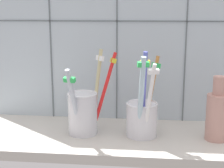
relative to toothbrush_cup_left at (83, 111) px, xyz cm
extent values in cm
cube|color=#BCB7AD|center=(6.18, 0.06, -6.13)|extent=(64.00, 22.00, 2.00)
cube|color=#B2C1CC|center=(6.18, 12.06, 15.37)|extent=(64.00, 2.00, 45.00)
cube|color=slate|center=(-9.82, 10.96, 15.37)|extent=(0.30, 0.20, 45.00)
cube|color=slate|center=(6.18, 10.96, 15.37)|extent=(0.30, 0.20, 45.00)
cube|color=slate|center=(22.18, 10.96, 15.37)|extent=(0.30, 0.20, 45.00)
cube|color=slate|center=(6.18, 10.96, 18.60)|extent=(64.00, 0.20, 0.30)
cylinder|color=silver|center=(-0.17, 0.03, -0.70)|extent=(6.28, 6.28, 8.85)
torus|color=silver|center=(-0.17, 0.03, 3.73)|extent=(6.46, 6.46, 0.50)
cylinder|color=#C6BD8A|center=(2.61, 1.81, 4.15)|extent=(3.05, 2.65, 17.86)
cube|color=white|center=(3.34, 2.39, 11.11)|extent=(2.09, 2.35, 1.13)
cylinder|color=#B5BECB|center=(-1.20, -3.38, 2.62)|extent=(2.50, 6.21, 15.02)
cube|color=green|center=(-1.65, -5.10, 7.88)|extent=(2.56, 1.70, 1.18)
cylinder|color=red|center=(4.25, 1.85, 3.79)|extent=(5.70, 3.15, 17.26)
cube|color=yellow|center=(6.06, 2.68, 10.60)|extent=(1.73, 2.31, 1.12)
cylinder|color=silver|center=(12.52, 0.03, -1.60)|extent=(6.57, 6.57, 7.06)
torus|color=silver|center=(12.52, 0.03, 1.94)|extent=(6.75, 6.75, 0.50)
cylinder|color=#ACC8D4|center=(12.33, -3.51, 3.94)|extent=(2.09, 4.72, 17.54)
cube|color=green|center=(12.66, -4.90, 11.10)|extent=(2.42, 1.51, 1.08)
cylinder|color=#C27C3B|center=(14.34, 2.30, 3.46)|extent=(3.67, 3.16, 16.52)
cube|color=green|center=(15.28, 3.05, 9.62)|extent=(2.10, 2.28, 1.18)
cylinder|color=white|center=(13.95, -3.86, 3.33)|extent=(2.65, 5.37, 16.33)
cube|color=white|center=(14.61, -5.59, 9.90)|extent=(2.35, 1.74, 1.11)
cylinder|color=#585CBC|center=(12.82, -2.03, 4.27)|extent=(1.58, 2.83, 18.09)
cube|color=yellow|center=(12.99, -2.66, 11.11)|extent=(2.05, 1.37, 0.95)
cylinder|color=tan|center=(27.88, -0.54, -0.34)|extent=(4.51, 4.51, 9.58)
cylinder|color=tan|center=(27.88, -0.54, 6.35)|extent=(2.47, 2.47, 3.80)
camera|label=1|loc=(13.42, -68.45, 21.52)|focal=54.23mm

